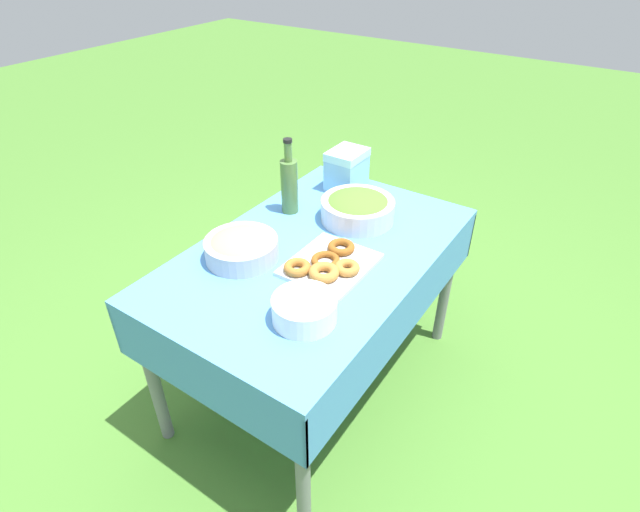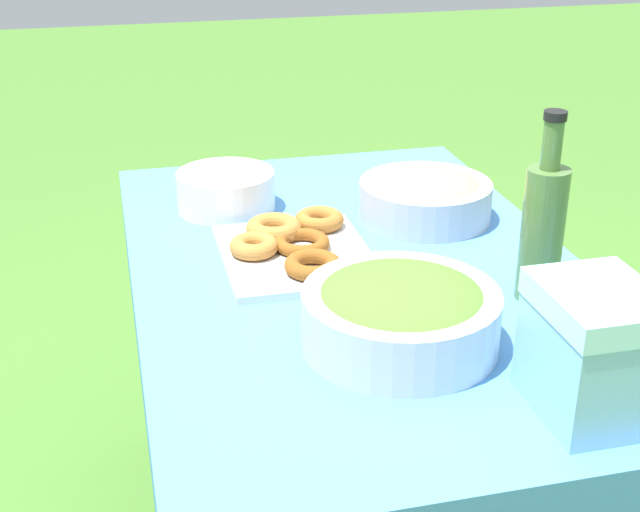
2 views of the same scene
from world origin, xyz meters
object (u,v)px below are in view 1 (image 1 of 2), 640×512
at_px(pasta_bowl, 241,247).
at_px(olive_oil_bottle, 289,184).
at_px(salad_bowl, 358,208).
at_px(donut_platter, 328,264).
at_px(plate_stack, 304,309).
at_px(cooler_box, 347,169).

distance_m(pasta_bowl, olive_oil_bottle, 0.41).
distance_m(salad_bowl, donut_platter, 0.38).
bearing_deg(salad_bowl, olive_oil_bottle, -70.50).
xyz_separation_m(plate_stack, olive_oil_bottle, (-0.54, -0.47, 0.09)).
distance_m(plate_stack, cooler_box, 0.96).
height_order(donut_platter, olive_oil_bottle, olive_oil_bottle).
relative_size(pasta_bowl, plate_stack, 1.32).
xyz_separation_m(plate_stack, cooler_box, (-0.88, -0.38, 0.05)).
relative_size(donut_platter, cooler_box, 1.83).
xyz_separation_m(pasta_bowl, cooler_box, (-0.72, 0.02, 0.04)).
distance_m(pasta_bowl, cooler_box, 0.73).
height_order(pasta_bowl, cooler_box, cooler_box).
distance_m(salad_bowl, cooler_box, 0.31).
bearing_deg(pasta_bowl, cooler_box, 178.33).
xyz_separation_m(pasta_bowl, olive_oil_bottle, (-0.39, -0.06, 0.08)).
bearing_deg(cooler_box, plate_stack, 23.37).
bearing_deg(olive_oil_bottle, cooler_box, 165.46).
xyz_separation_m(salad_bowl, plate_stack, (0.65, 0.18, -0.02)).
xyz_separation_m(pasta_bowl, plate_stack, (0.15, 0.40, -0.01)).
height_order(pasta_bowl, olive_oil_bottle, olive_oil_bottle).
relative_size(donut_platter, olive_oil_bottle, 1.03).
distance_m(donut_platter, plate_stack, 0.29).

